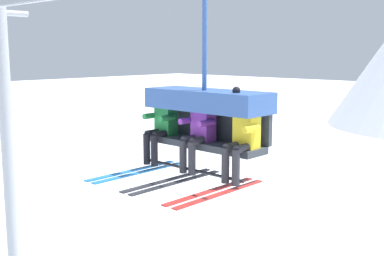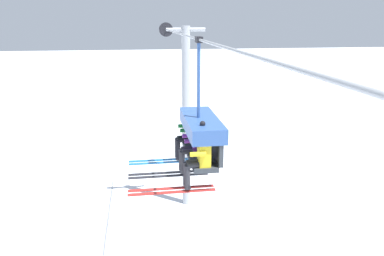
{
  "view_description": "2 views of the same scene",
  "coord_description": "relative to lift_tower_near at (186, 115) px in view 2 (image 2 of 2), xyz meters",
  "views": [
    {
      "loc": [
        5.79,
        -6.05,
        6.72
      ],
      "look_at": [
        0.88,
        -0.82,
        5.57
      ],
      "focal_mm": 45.0,
      "sensor_mm": 36.0,
      "label": 1
    },
    {
      "loc": [
        8.56,
        -2.04,
        8.12
      ],
      "look_at": [
        1.1,
        -0.94,
        5.93
      ],
      "focal_mm": 35.0,
      "sensor_mm": 36.0,
      "label": 2
    }
  ],
  "objects": [
    {
      "name": "skier_green",
      "position": [
        7.25,
        -0.93,
        1.4
      ],
      "size": [
        0.46,
        1.7,
        1.23
      ],
      "color": "#23843D"
    },
    {
      "name": "lift_cable",
      "position": [
        7.69,
        -0.78,
        3.57
      ],
      "size": [
        17.39,
        0.05,
        0.05
      ],
      "color": "#9EA3A8"
    },
    {
      "name": "chairlift_chair",
      "position": [
        8.05,
        -0.71,
        1.7
      ],
      "size": [
        2.01,
        0.74,
        2.8
      ],
      "color": "#33383D"
    },
    {
      "name": "skier_purple",
      "position": [
        8.05,
        -0.93,
        1.4
      ],
      "size": [
        0.46,
        1.7,
        1.23
      ],
      "color": "purple"
    },
    {
      "name": "lift_tower_near",
      "position": [
        0.0,
        0.0,
        0.0
      ],
      "size": [
        0.36,
        1.88,
        8.02
      ],
      "color": "#9EA3A8",
      "rests_on": "ground_plane"
    },
    {
      "name": "skier_yellow",
      "position": [
        8.84,
        -0.92,
        1.42
      ],
      "size": [
        0.48,
        1.7,
        1.34
      ],
      "color": "yellow"
    }
  ]
}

